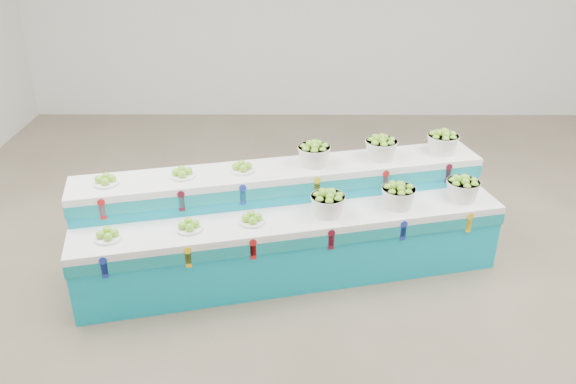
# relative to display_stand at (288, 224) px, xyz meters

# --- Properties ---
(ground) EXTENTS (10.00, 10.00, 0.00)m
(ground) POSITION_rel_display_stand_xyz_m (0.50, -0.18, -0.51)
(ground) COLOR brown
(ground) RESTS_ON ground
(display_stand) EXTENTS (4.35, 2.03, 1.02)m
(display_stand) POSITION_rel_display_stand_xyz_m (0.00, 0.00, 0.00)
(display_stand) COLOR #0CA6C4
(display_stand) RESTS_ON ground
(plate_lower_left) EXTENTS (0.30, 0.30, 0.10)m
(plate_lower_left) POSITION_rel_display_stand_xyz_m (-1.61, -0.65, 0.26)
(plate_lower_left) COLOR white
(plate_lower_left) RESTS_ON display_stand
(plate_lower_mid) EXTENTS (0.30, 0.30, 0.10)m
(plate_lower_mid) POSITION_rel_display_stand_xyz_m (-0.91, -0.48, 0.26)
(plate_lower_mid) COLOR white
(plate_lower_mid) RESTS_ON display_stand
(plate_lower_right) EXTENTS (0.30, 0.30, 0.10)m
(plate_lower_right) POSITION_rel_display_stand_xyz_m (-0.34, -0.35, 0.26)
(plate_lower_right) COLOR white
(plate_lower_right) RESTS_ON display_stand
(basket_lower_left) EXTENTS (0.41, 0.41, 0.25)m
(basket_lower_left) POSITION_rel_display_stand_xyz_m (0.38, -0.18, 0.33)
(basket_lower_left) COLOR silver
(basket_lower_left) RESTS_ON display_stand
(basket_lower_mid) EXTENTS (0.41, 0.41, 0.25)m
(basket_lower_mid) POSITION_rel_display_stand_xyz_m (1.09, -0.01, 0.33)
(basket_lower_mid) COLOR silver
(basket_lower_mid) RESTS_ON display_stand
(basket_lower_right) EXTENTS (0.41, 0.41, 0.25)m
(basket_lower_right) POSITION_rel_display_stand_xyz_m (1.77, 0.15, 0.33)
(basket_lower_right) COLOR silver
(basket_lower_right) RESTS_ON display_stand
(plate_upper_left) EXTENTS (0.30, 0.30, 0.10)m
(plate_upper_left) POSITION_rel_display_stand_xyz_m (-1.73, -0.14, 0.56)
(plate_upper_left) COLOR white
(plate_upper_left) RESTS_ON display_stand
(plate_upper_mid) EXTENTS (0.30, 0.30, 0.10)m
(plate_upper_mid) POSITION_rel_display_stand_xyz_m (-1.03, 0.02, 0.56)
(plate_upper_mid) COLOR white
(plate_upper_mid) RESTS_ON display_stand
(plate_upper_right) EXTENTS (0.30, 0.30, 0.10)m
(plate_upper_right) POSITION_rel_display_stand_xyz_m (-0.46, 0.16, 0.56)
(plate_upper_right) COLOR white
(plate_upper_right) RESTS_ON display_stand
(basket_upper_left) EXTENTS (0.41, 0.41, 0.25)m
(basket_upper_left) POSITION_rel_display_stand_xyz_m (0.26, 0.33, 0.63)
(basket_upper_left) COLOR silver
(basket_upper_left) RESTS_ON display_stand
(basket_upper_mid) EXTENTS (0.41, 0.41, 0.25)m
(basket_upper_mid) POSITION_rel_display_stand_xyz_m (0.97, 0.50, 0.63)
(basket_upper_mid) COLOR silver
(basket_upper_mid) RESTS_ON display_stand
(basket_upper_right) EXTENTS (0.41, 0.41, 0.25)m
(basket_upper_right) POSITION_rel_display_stand_xyz_m (1.65, 0.66, 0.63)
(basket_upper_right) COLOR silver
(basket_upper_right) RESTS_ON display_stand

